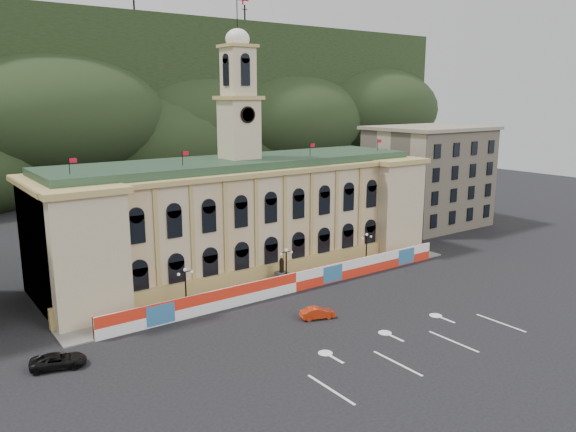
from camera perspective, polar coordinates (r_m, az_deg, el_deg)
ground at (r=60.47m, az=9.47°, el=-11.47°), size 260.00×260.00×0.00m
lane_markings at (r=57.41m, az=13.10°, el=-12.94°), size 26.00×10.00×0.02m
hill_ridge at (r=165.51m, az=-22.26°, el=9.60°), size 230.00×80.00×64.00m
city_hall at (r=78.97m, az=-4.70°, el=0.22°), size 56.20×17.60×37.10m
side_building_right at (r=109.20m, az=14.03°, el=3.97°), size 21.00×17.00×18.60m
hoarding_fence at (r=70.65m, az=0.78°, el=-6.71°), size 50.00×0.44×2.50m
pavement at (r=73.05m, az=-0.53°, el=-7.04°), size 56.00×5.50×0.16m
statue at (r=72.89m, az=-0.64°, el=-6.17°), size 1.40×1.40×3.72m
lamp_left at (r=64.77m, az=-10.36°, el=-6.97°), size 1.96×0.44×5.15m
lamp_center at (r=71.54m, az=-0.18°, el=-4.93°), size 1.96×0.44×5.15m
lamp_right at (r=80.21m, az=7.97°, el=-3.17°), size 1.96×0.44×5.15m
red_sedan at (r=62.71m, az=3.01°, el=-9.80°), size 3.76×4.74×1.29m
black_suv at (r=56.06m, az=-22.30°, el=-13.44°), size 4.96×6.10×1.35m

